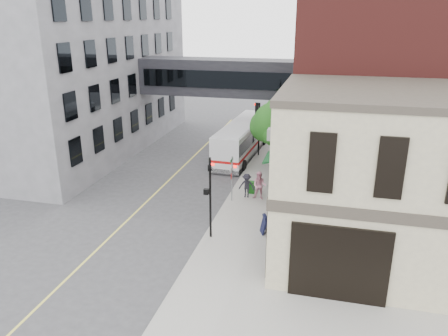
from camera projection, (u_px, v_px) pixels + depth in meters
The scene contains 17 objects.
ground at pixel (192, 257), 21.92m from camera, with size 120.00×120.00×0.00m, color #38383A.
sidewalk_main at pixel (272, 169), 34.24m from camera, with size 4.00×60.00×0.15m, color gray.
corner_building at pixel (387, 180), 20.29m from camera, with size 10.19×8.12×8.45m.
brick_building at pixel (389, 82), 31.02m from camera, with size 13.76×18.00×14.00m.
opposite_building at pixel (62, 69), 38.15m from camera, with size 14.00×24.00×14.00m, color #5E5E62.
skyway_bridge at pixel (223, 77), 36.92m from camera, with size 14.00×3.18×3.00m.
traffic_signal_near at pixel (210, 188), 22.68m from camera, with size 0.44×0.22×4.60m.
traffic_signal_far at pixel (258, 118), 36.31m from camera, with size 0.53×0.28×4.50m.
street_sign_pole at pixel (232, 175), 27.59m from camera, with size 0.08×0.75×3.00m.
street_tree at pixel (275, 123), 32.21m from camera, with size 3.80×3.20×5.60m.
lane_marking at pixel (170, 179), 32.22m from camera, with size 0.12×40.00×0.01m, color #D8CC4C.
bus at pixel (242, 138), 37.15m from camera, with size 3.02×10.70×2.85m.
pedestrian_a at pixel (274, 166), 32.28m from camera, with size 0.58×0.38×1.58m, color silver.
pedestrian_b at pixel (260, 186), 28.14m from camera, with size 0.90×0.70×1.85m, color #CF859D.
pedestrian_c at pixel (247, 186), 28.47m from camera, with size 1.04×0.60×1.61m, color black.
newspaper_box at pixel (251, 187), 29.27m from camera, with size 0.41×0.36×0.81m, color #145814.
sandwich_board at pixel (265, 224), 23.80m from camera, with size 0.38×0.60×1.07m, color black.
Camera 1 is at (6.24, -18.23, 11.47)m, focal length 35.00 mm.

